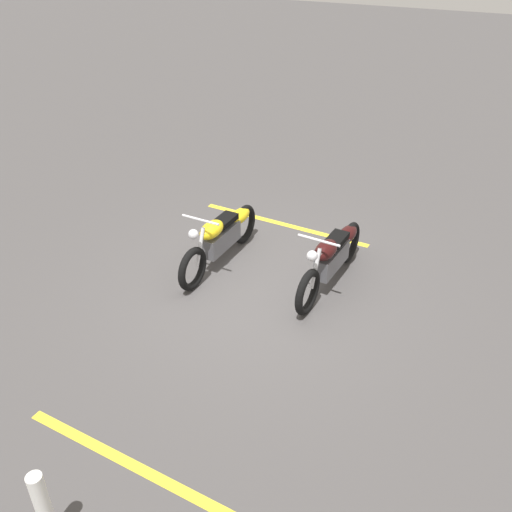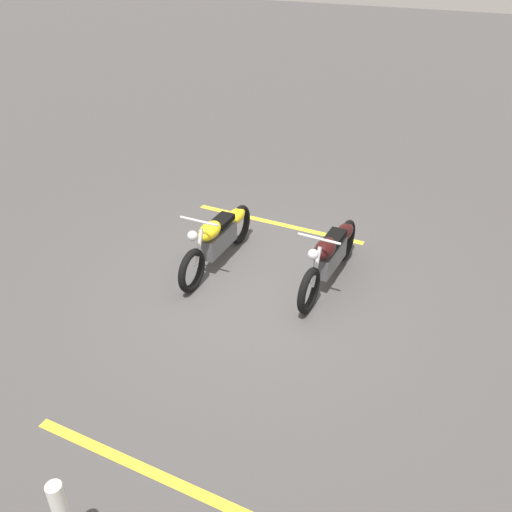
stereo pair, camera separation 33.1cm
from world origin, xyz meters
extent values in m
plane|color=#474444|center=(0.00, 0.00, 0.00)|extent=(60.00, 60.00, 0.00)
torus|color=black|center=(0.43, -0.90, 0.34)|extent=(0.67, 0.13, 0.67)
torus|color=black|center=(-1.13, -0.86, 0.34)|extent=(0.67, 0.13, 0.67)
cube|color=#59595E|center=(-0.40, -0.88, 0.42)|extent=(0.85, 0.24, 0.32)
ellipsoid|color=yellow|center=(-0.13, -0.89, 0.72)|extent=(0.53, 0.30, 0.24)
ellipsoid|color=yellow|center=(-0.97, -0.86, 0.56)|extent=(0.57, 0.26, 0.22)
cube|color=black|center=(-0.53, -0.88, 0.70)|extent=(0.45, 0.25, 0.09)
cylinder|color=silver|center=(0.20, -0.90, 0.60)|extent=(0.27, 0.06, 0.56)
cylinder|color=silver|center=(0.15, -0.89, 1.02)|extent=(0.05, 0.62, 0.04)
sphere|color=silver|center=(0.35, -0.90, 0.88)|extent=(0.15, 0.15, 0.15)
cylinder|color=silver|center=(-0.80, -1.01, 0.26)|extent=(0.70, 0.11, 0.09)
torus|color=black|center=(0.23, 0.83, 0.34)|extent=(0.68, 0.15, 0.67)
torus|color=black|center=(-1.33, 0.93, 0.34)|extent=(0.68, 0.15, 0.67)
cube|color=#59595E|center=(-0.60, 0.88, 0.42)|extent=(0.85, 0.27, 0.32)
ellipsoid|color=black|center=(-0.33, 0.87, 0.72)|extent=(0.54, 0.31, 0.24)
ellipsoid|color=black|center=(-1.17, 0.92, 0.56)|extent=(0.57, 0.27, 0.22)
cube|color=black|center=(-0.73, 0.89, 0.70)|extent=(0.45, 0.27, 0.09)
cylinder|color=silver|center=(0.00, 0.85, 0.60)|extent=(0.27, 0.07, 0.56)
cylinder|color=silver|center=(-0.05, 0.85, 1.02)|extent=(0.07, 0.62, 0.04)
sphere|color=silver|center=(0.15, 0.84, 0.88)|extent=(0.15, 0.15, 0.15)
cylinder|color=silver|center=(-1.01, 0.77, 0.26)|extent=(0.70, 0.13, 0.09)
cube|color=yellow|center=(-1.99, -0.50, 0.00)|extent=(0.26, 3.20, 0.01)
cube|color=yellow|center=(3.41, 0.41, 0.00)|extent=(0.26, 3.20, 0.01)
camera|label=1|loc=(6.15, 2.98, 4.79)|focal=38.98mm
camera|label=2|loc=(6.29, 2.68, 4.79)|focal=38.98mm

